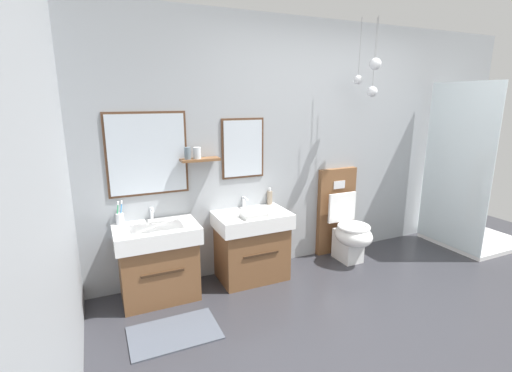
% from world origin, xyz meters
% --- Properties ---
extents(ground_plane, '(6.42, 4.82, 0.10)m').
position_xyz_m(ground_plane, '(0.00, 0.00, -0.05)').
color(ground_plane, '#2D2D33').
rests_on(ground_plane, ground).
extents(wall_back, '(5.22, 0.49, 2.56)m').
position_xyz_m(wall_back, '(-0.02, 1.75, 1.28)').
color(wall_back, '#999EA3').
rests_on(wall_back, ground).
extents(wall_left, '(0.12, 3.62, 2.56)m').
position_xyz_m(wall_left, '(-2.55, 0.00, 1.28)').
color(wall_left, '#999EA3').
rests_on(wall_left, ground).
extents(bath_mat, '(0.68, 0.44, 0.01)m').
position_xyz_m(bath_mat, '(-1.85, 0.88, 0.01)').
color(bath_mat, '#474C56').
rests_on(bath_mat, ground).
extents(vanity_sink_left, '(0.72, 0.50, 0.69)m').
position_xyz_m(vanity_sink_left, '(-1.85, 1.48, 0.36)').
color(vanity_sink_left, brown).
rests_on(vanity_sink_left, ground).
extents(tap_on_left_sink, '(0.03, 0.13, 0.11)m').
position_xyz_m(tap_on_left_sink, '(-1.85, 1.66, 0.76)').
color(tap_on_left_sink, silver).
rests_on(tap_on_left_sink, vanity_sink_left).
extents(vanity_sink_right, '(0.72, 0.50, 0.69)m').
position_xyz_m(vanity_sink_right, '(-0.94, 1.48, 0.36)').
color(vanity_sink_right, brown).
rests_on(vanity_sink_right, ground).
extents(tap_on_right_sink, '(0.03, 0.13, 0.11)m').
position_xyz_m(tap_on_right_sink, '(-0.94, 1.66, 0.76)').
color(tap_on_right_sink, silver).
rests_on(tap_on_right_sink, vanity_sink_right).
extents(toilet, '(0.48, 0.62, 1.00)m').
position_xyz_m(toilet, '(0.21, 1.49, 0.38)').
color(toilet, brown).
rests_on(toilet, ground).
extents(toothbrush_cup, '(0.07, 0.07, 0.21)m').
position_xyz_m(toothbrush_cup, '(-2.13, 1.65, 0.74)').
color(toothbrush_cup, silver).
rests_on(toothbrush_cup, vanity_sink_left).
extents(soap_dispenser, '(0.06, 0.06, 0.18)m').
position_xyz_m(soap_dispenser, '(-0.65, 1.66, 0.76)').
color(soap_dispenser, gray).
rests_on(soap_dispenser, vanity_sink_right).
extents(folded_hand_towel, '(0.22, 0.16, 0.04)m').
position_xyz_m(folded_hand_towel, '(-0.98, 1.33, 0.71)').
color(folded_hand_towel, white).
rests_on(folded_hand_towel, vanity_sink_right).
extents(shower_tray, '(1.02, 0.86, 1.95)m').
position_xyz_m(shower_tray, '(1.82, 1.18, 0.39)').
color(shower_tray, white).
rests_on(shower_tray, ground).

